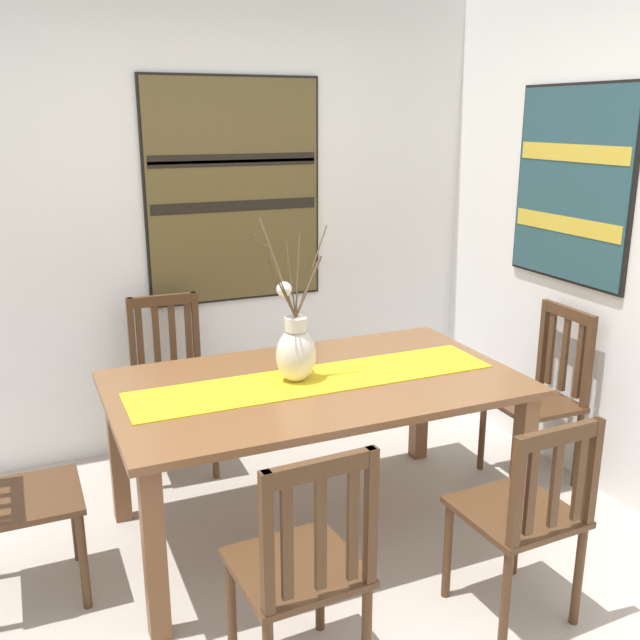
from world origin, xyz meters
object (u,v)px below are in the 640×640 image
(dining_table, at_px, (315,400))
(chair_2, at_px, (541,394))
(chair_4, at_px, (171,383))
(painting_on_back_wall, at_px, (234,191))
(centerpiece_vase, at_px, (295,349))
(chair_3, at_px, (303,567))
(chair_0, at_px, (9,490))
(chair_1, at_px, (525,514))
(painting_on_side_wall, at_px, (572,185))

(dining_table, distance_m, chair_2, 1.34)
(chair_4, height_order, painting_on_back_wall, painting_on_back_wall)
(dining_table, xyz_separation_m, centerpiece_vase, (-0.09, 0.02, 0.26))
(chair_2, relative_size, chair_3, 1.02)
(chair_0, distance_m, chair_4, 1.25)
(chair_2, height_order, chair_3, chair_2)
(chair_0, bearing_deg, dining_table, -0.29)
(dining_table, height_order, chair_1, chair_1)
(chair_3, relative_size, painting_on_back_wall, 0.73)
(dining_table, distance_m, chair_3, 1.03)
(chair_1, relative_size, chair_3, 0.94)
(centerpiece_vase, height_order, chair_0, centerpiece_vase)
(centerpiece_vase, xyz_separation_m, chair_1, (0.57, -0.94, -0.46))
(dining_table, xyz_separation_m, chair_0, (-1.33, 0.01, -0.17))
(centerpiece_vase, xyz_separation_m, painting_on_side_wall, (1.62, 0.11, 0.66))
(chair_2, distance_m, painting_on_side_wall, 1.13)
(centerpiece_vase, distance_m, chair_1, 1.20)
(chair_3, relative_size, painting_on_side_wall, 0.91)
(centerpiece_vase, height_order, chair_2, centerpiece_vase)
(chair_3, xyz_separation_m, painting_on_back_wall, (0.44, 2.13, 1.03))
(chair_2, xyz_separation_m, painting_on_side_wall, (0.20, 0.14, 1.10))
(centerpiece_vase, xyz_separation_m, chair_3, (-0.35, -0.94, -0.44))
(painting_on_back_wall, bearing_deg, chair_3, -101.73)
(chair_3, distance_m, chair_4, 1.84)
(painting_on_side_wall, bearing_deg, chair_0, -177.44)
(dining_table, xyz_separation_m, painting_on_side_wall, (1.54, 0.14, 0.92))
(chair_1, xyz_separation_m, painting_on_back_wall, (-0.48, 2.13, 1.05))
(centerpiece_vase, bearing_deg, painting_on_side_wall, 3.91)
(painting_on_back_wall, bearing_deg, painting_on_side_wall, -35.16)
(chair_1, height_order, chair_4, chair_4)
(chair_4, relative_size, painting_on_back_wall, 0.75)
(chair_0, bearing_deg, centerpiece_vase, 0.79)
(chair_1, distance_m, painting_on_side_wall, 1.87)
(dining_table, bearing_deg, chair_1, -62.24)
(chair_1, xyz_separation_m, chair_4, (-0.97, 1.85, 0.03))
(chair_1, height_order, chair_2, chair_2)
(chair_2, relative_size, painting_on_back_wall, 0.74)
(dining_table, height_order, chair_3, chair_3)
(chair_2, height_order, chair_4, chair_4)
(chair_0, height_order, chair_1, chair_0)
(chair_0, relative_size, painting_on_side_wall, 0.94)
(chair_0, distance_m, painting_on_back_wall, 2.07)
(chair_4, xyz_separation_m, painting_on_side_wall, (2.02, -0.79, 1.09))
(chair_1, bearing_deg, centerpiece_vase, 121.20)
(chair_0, xyz_separation_m, chair_2, (2.66, -0.01, -0.01))
(chair_4, distance_m, painting_on_back_wall, 1.16)
(chair_2, bearing_deg, centerpiece_vase, 178.86)
(chair_3, height_order, chair_4, chair_4)
(centerpiece_vase, height_order, chair_1, centerpiece_vase)
(centerpiece_vase, relative_size, chair_4, 0.76)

